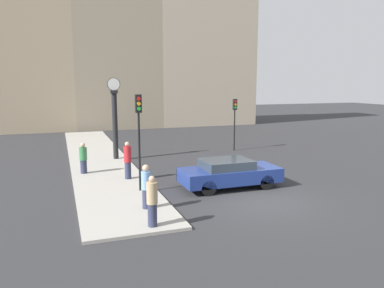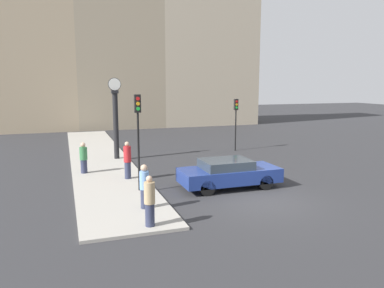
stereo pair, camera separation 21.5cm
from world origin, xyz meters
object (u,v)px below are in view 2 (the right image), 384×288
street_clock (116,120)px  pedestrian_red_top (127,160)px  sedan_car (229,173)px  pedestrian_green_hoodie (84,158)px  traffic_light_far (236,114)px  traffic_light_near (138,123)px  pedestrian_blue_stripe (144,186)px  pedestrian_tan_coat (150,201)px

street_clock → pedestrian_red_top: street_clock is taller
street_clock → sedan_car: bearing=-63.2°
street_clock → pedestrian_green_hoodie: size_ratio=3.07×
traffic_light_far → pedestrian_green_hoodie: size_ratio=2.26×
traffic_light_near → pedestrian_blue_stripe: (-0.27, -2.40, -2.11)m
traffic_light_far → pedestrian_blue_stripe: traffic_light_far is taller
traffic_light_far → pedestrian_green_hoodie: 11.33m
traffic_light_near → street_clock: 7.36m
sedan_car → pedestrian_tan_coat: size_ratio=2.68×
traffic_light_far → pedestrian_red_top: bearing=-145.9°
traffic_light_near → pedestrian_red_top: 2.99m
traffic_light_near → traffic_light_far: traffic_light_near is taller
traffic_light_far → pedestrian_green_hoodie: traffic_light_far is taller
pedestrian_blue_stripe → pedestrian_red_top: (0.13, 4.59, 0.08)m
traffic_light_far → street_clock: bearing=-175.7°
street_clock → pedestrian_red_top: bearing=-91.8°
traffic_light_near → traffic_light_far: size_ratio=1.14×
traffic_light_far → pedestrian_blue_stripe: 13.61m
traffic_light_far → sedan_car: bearing=-117.3°
sedan_car → street_clock: size_ratio=0.92×
street_clock → pedestrian_tan_coat: size_ratio=2.92×
pedestrian_red_top → pedestrian_blue_stripe: bearing=-91.6°
street_clock → pedestrian_blue_stripe: bearing=-91.7°
pedestrian_tan_coat → street_clock: bearing=87.6°
traffic_light_near → pedestrian_green_hoodie: size_ratio=2.58×
sedan_car → street_clock: 9.01m
sedan_car → pedestrian_blue_stripe: size_ratio=2.72×
pedestrian_blue_stripe → street_clock: bearing=88.3°
traffic_light_near → pedestrian_green_hoodie: traffic_light_near is taller
traffic_light_far → pedestrian_tan_coat: 15.15m
traffic_light_far → pedestrian_red_top: 10.43m
street_clock → pedestrian_blue_stripe: street_clock is taller
traffic_light_far → street_clock: (-8.37, -0.63, -0.08)m
traffic_light_far → pedestrian_tan_coat: bearing=-126.1°
sedan_car → pedestrian_red_top: bearing=146.6°
sedan_car → pedestrian_tan_coat: (-4.46, -3.66, 0.26)m
traffic_light_near → pedestrian_tan_coat: 4.72m
traffic_light_near → traffic_light_far: 11.59m
sedan_car → pedestrian_blue_stripe: 4.66m
pedestrian_green_hoodie → sedan_car: bearing=-37.0°
traffic_light_near → pedestrian_red_top: (-0.14, 2.19, -2.03)m
pedestrian_red_top → pedestrian_green_hoodie: bearing=136.3°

